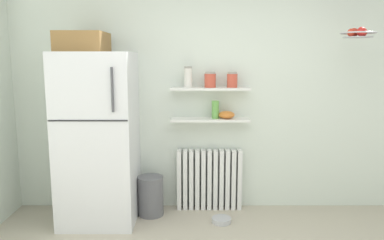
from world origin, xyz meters
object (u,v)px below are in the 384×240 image
Objects in this scene: radiator at (210,180)px; pet_food_bowl at (222,220)px; vase at (216,110)px; trash_bin at (151,196)px; storage_jar_2 at (233,80)px; storage_jar_1 at (211,80)px; refrigerator at (98,134)px; storage_jar_0 at (189,77)px; hanging_fruit_basket at (358,33)px; shelf_bowl at (227,115)px.

pet_food_bowl is (0.11, -0.37, -0.31)m from radiator.
vase is 0.45× the size of trash_bin.
storage_jar_2 reaches higher than trash_bin.
pet_food_bowl is at bearing -72.03° from storage_jar_1.
storage_jar_1 reaches higher than pet_food_bowl.
radiator is at bearing 13.51° from refrigerator.
hanging_fruit_basket is (1.61, -0.31, 0.43)m from storage_jar_0.
storage_jar_0 is at bearing 135.21° from pet_food_bowl.
shelf_bowl is (0.18, -0.03, 0.73)m from radiator.
shelf_bowl is 0.53× the size of hanging_fruit_basket.
storage_jar_0 reaches higher than pet_food_bowl.
hanging_fruit_basket is at bearing -13.17° from vase.
radiator is at bearing 170.34° from shelf_bowl.
radiator is 1.68× the size of trash_bin.
radiator is at bearing 90.00° from storage_jar_1.
pet_food_bowl is at bearing -101.22° from shelf_bowl.
refrigerator is 8.67× the size of storage_jar_0.
vase is at bearing 180.00° from shelf_bowl.
storage_jar_0 is 0.52× the size of trash_bin.
hanging_fruit_basket is (2.51, -0.07, 0.99)m from refrigerator.
radiator is 1.12m from storage_jar_2.
storage_jar_1 reaches higher than storage_jar_2.
vase is at bearing 0.00° from storage_jar_1.
hanging_fruit_basket is (2.00, -0.17, 1.67)m from trash_bin.
storage_jar_1 is (0.23, 0.00, -0.03)m from storage_jar_0.
storage_jar_1 is at bearing 180.00° from shelf_bowl.
refrigerator is at bearing -169.51° from shelf_bowl.
pet_food_bowl is at bearing -44.79° from storage_jar_0.
vase is at bearing 11.47° from trash_bin.
storage_jar_0 is 0.45m from vase.
radiator is 3.59× the size of pet_food_bowl.
radiator is 0.75m from shelf_bowl.
storage_jar_1 is 1.01× the size of storage_jar_2.
storage_jar_1 is 1.38m from trash_bin.
storage_jar_2 reaches higher than pet_food_bowl.
trash_bin is (0.51, 0.10, -0.69)m from refrigerator.
shelf_bowl is 0.42× the size of trash_bin.
storage_jar_1 reaches higher than radiator.
storage_jar_1 is 0.41m from shelf_bowl.
storage_jar_0 is 1.32m from trash_bin.
storage_jar_2 reaches higher than radiator.
shelf_bowl is 0.89× the size of pet_food_bowl.
vase is at bearing 0.00° from storage_jar_0.
radiator is 1.10m from storage_jar_1.
refrigerator is at bearing -166.49° from radiator.
storage_jar_0 is at bearing 180.00° from shelf_bowl.
storage_jar_1 is 0.49× the size of hanging_fruit_basket.
hanging_fruit_basket is at bearing -1.49° from refrigerator.
shelf_bowl reaches higher than pet_food_bowl.
storage_jar_2 is 0.92× the size of shelf_bowl.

